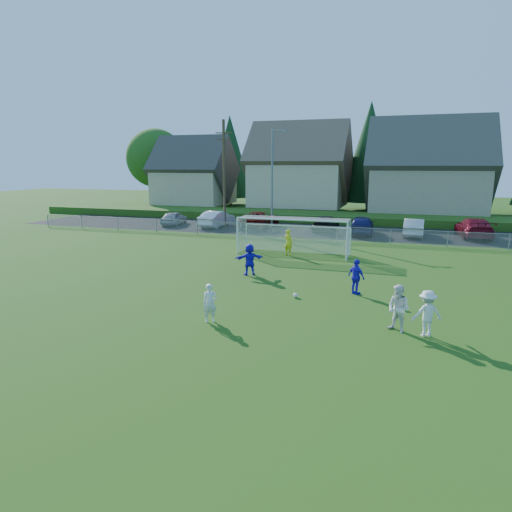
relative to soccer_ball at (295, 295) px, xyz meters
The scene contains 23 objects.
ground 6.58m from the soccer_ball, 112.63° to the right, with size 160.00×160.00×0.00m, color #193D0C.
asphalt_lot 21.58m from the soccer_ball, 96.73° to the left, with size 60.00×60.00×0.00m, color black.
grass_embankment 29.04m from the soccer_ball, 95.00° to the left, with size 70.00×6.00×0.80m, color #1E420F.
soccer_ball is the anchor object (origin of this frame).
player_white_a 4.83m from the soccer_ball, 119.35° to the right, with size 0.54×0.36×1.49m, color silver.
player_white_b 5.46m from the soccer_ball, 33.67° to the right, with size 0.84×0.66×1.73m, color silver.
player_white_c 6.34m from the soccer_ball, 29.90° to the right, with size 1.07×0.62×1.66m, color silver.
player_blue_a 3.00m from the soccer_ball, 29.70° to the left, with size 0.97×0.40×1.66m, color #2515CD.
player_blue_b 4.92m from the soccer_ball, 134.58° to the left, with size 1.60×0.51×1.72m, color #2515CD.
goalkeeper 9.86m from the soccer_ball, 106.39° to the left, with size 0.64×0.42×1.74m, color yellow.
car_a 27.26m from the soccer_ball, 129.90° to the left, with size 1.60×3.97×1.35m, color #9A9EA1.
car_b 24.45m from the soccer_ball, 121.57° to the left, with size 1.65×4.73×1.56m, color silver.
car_c 23.10m from the soccer_ball, 112.03° to the left, with size 2.60×5.65×1.57m, color #5D0A0B.
car_d 21.39m from the soccer_ball, 96.35° to the left, with size 1.96×4.83×1.40m, color black.
car_e 20.34m from the soccer_ball, 87.40° to the left, with size 1.94×4.81×1.64m, color #161850.
car_f 21.33m from the soccer_ball, 75.96° to the left, with size 1.57×4.49×1.48m, color silver.
car_g 23.61m from the soccer_ball, 65.34° to the left, with size 2.29×5.62×1.63m, color maroon.
soccer_goal 10.41m from the soccer_ball, 104.23° to the left, with size 7.42×1.90×2.50m.
chainlink_fence 16.14m from the soccer_ball, 99.03° to the left, with size 52.06×0.06×1.20m.
streetlight 21.64m from the soccer_ball, 109.29° to the left, with size 1.38×0.18×9.00m.
utility_pole 24.66m from the soccer_ball, 119.89° to the left, with size 1.60×0.26×10.00m.
houses_row 37.10m from the soccer_ball, 90.87° to the left, with size 53.90×11.45×13.27m.
tree_row 43.23m from the soccer_ball, 91.99° to the left, with size 65.98×12.36×13.80m.
Camera 1 is at (7.12, -13.36, 5.94)m, focal length 32.00 mm.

